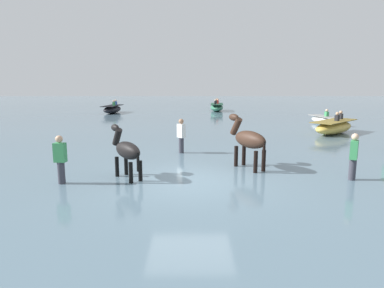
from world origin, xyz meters
TOP-DOWN VIEW (x-y plane):
  - ground_plane at (0.00, 0.00)m, footprint 120.00×120.00m
  - water_surface at (0.00, 10.00)m, footprint 90.00×90.00m
  - horse_lead_dark_bay at (1.90, 1.50)m, footprint 1.23×1.73m
  - horse_trailing_black at (-1.87, 0.31)m, footprint 1.24×1.48m
  - boat_mid_channel at (8.84, 13.08)m, footprint 1.48×3.04m
  - boat_distant_west at (-7.06, 21.23)m, footprint 1.55×3.24m
  - boat_distant_east at (7.80, 9.06)m, footprint 3.36×3.32m
  - boat_near_starboard at (2.41, 23.22)m, footprint 1.41×3.22m
  - person_onlooker_left at (-3.62, -0.24)m, footprint 0.34×0.23m
  - person_wading_mid at (-0.38, 3.96)m, footprint 0.36×0.37m
  - person_onlooker_right at (4.73, 0.13)m, footprint 0.33×0.38m

SIDE VIEW (x-z plane):
  - ground_plane at x=0.00m, z-range 0.00..0.00m
  - water_surface at x=0.00m, z-range 0.00..0.26m
  - boat_mid_channel at x=8.84m, z-range 0.02..1.04m
  - boat_distant_west at x=-7.06m, z-range 0.02..1.18m
  - boat_near_starboard at x=2.41m, z-range 0.03..1.20m
  - boat_distant_east at x=7.80m, z-range 0.02..1.22m
  - person_onlooker_left at x=-3.62m, z-range 0.05..1.68m
  - person_wading_mid at x=-0.38m, z-range 0.05..1.68m
  - person_onlooker_right at x=4.73m, z-range 0.05..1.68m
  - horse_trailing_black at x=-1.87m, z-range 0.17..1.97m
  - horse_lead_dark_bay at x=1.90m, z-range 0.18..2.18m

